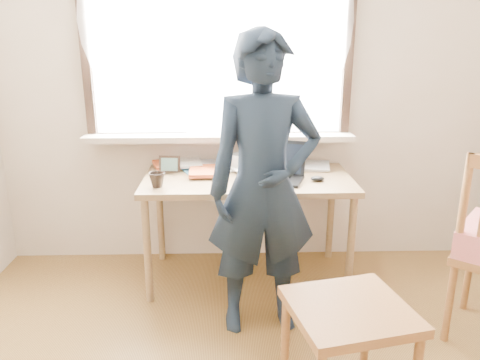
{
  "coord_description": "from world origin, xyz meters",
  "views": [
    {
      "loc": [
        -0.14,
        -1.28,
        1.6
      ],
      "look_at": [
        -0.08,
        0.95,
        0.91
      ],
      "focal_mm": 35.0,
      "sensor_mm": 36.0,
      "label": 1
    }
  ],
  "objects_px": {
    "laptop": "(277,170)",
    "person": "(263,188)",
    "desk": "(248,188)",
    "work_chair": "(349,322)",
    "mug_dark": "(157,180)",
    "mug_white": "(240,162)"
  },
  "relations": [
    {
      "from": "desk",
      "to": "mug_white",
      "type": "bearing_deg",
      "value": 104.03
    },
    {
      "from": "person",
      "to": "laptop",
      "type": "bearing_deg",
      "value": 70.86
    },
    {
      "from": "desk",
      "to": "laptop",
      "type": "relative_size",
      "value": 3.27
    },
    {
      "from": "laptop",
      "to": "person",
      "type": "xyz_separation_m",
      "value": [
        -0.12,
        -0.51,
        0.05
      ]
    },
    {
      "from": "laptop",
      "to": "person",
      "type": "height_order",
      "value": "person"
    },
    {
      "from": "mug_dark",
      "to": "work_chair",
      "type": "xyz_separation_m",
      "value": [
        0.94,
        -0.99,
        -0.34
      ]
    },
    {
      "from": "mug_dark",
      "to": "desk",
      "type": "bearing_deg",
      "value": 19.03
    },
    {
      "from": "desk",
      "to": "mug_white",
      "type": "xyz_separation_m",
      "value": [
        -0.05,
        0.18,
        0.13
      ]
    },
    {
      "from": "desk",
      "to": "mug_dark",
      "type": "height_order",
      "value": "mug_dark"
    },
    {
      "from": "person",
      "to": "mug_dark",
      "type": "bearing_deg",
      "value": 145.26
    },
    {
      "from": "laptop",
      "to": "work_chair",
      "type": "xyz_separation_m",
      "value": [
        0.2,
        -1.15,
        -0.35
      ]
    },
    {
      "from": "desk",
      "to": "person",
      "type": "distance_m",
      "value": 0.57
    },
    {
      "from": "person",
      "to": "mug_white",
      "type": "bearing_deg",
      "value": 92.8
    },
    {
      "from": "desk",
      "to": "mug_white",
      "type": "relative_size",
      "value": 9.83
    },
    {
      "from": "mug_dark",
      "to": "laptop",
      "type": "bearing_deg",
      "value": 12.16
    },
    {
      "from": "mug_white",
      "to": "laptop",
      "type": "bearing_deg",
      "value": -43.38
    },
    {
      "from": "mug_dark",
      "to": "mug_white",
      "type": "bearing_deg",
      "value": 36.16
    },
    {
      "from": "work_chair",
      "to": "mug_white",
      "type": "bearing_deg",
      "value": 107.53
    },
    {
      "from": "desk",
      "to": "person",
      "type": "bearing_deg",
      "value": -83.75
    },
    {
      "from": "laptop",
      "to": "mug_white",
      "type": "xyz_separation_m",
      "value": [
        -0.23,
        0.22,
        -0.0
      ]
    },
    {
      "from": "desk",
      "to": "mug_dark",
      "type": "relative_size",
      "value": 13.86
    },
    {
      "from": "desk",
      "to": "work_chair",
      "type": "distance_m",
      "value": 1.26
    }
  ]
}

